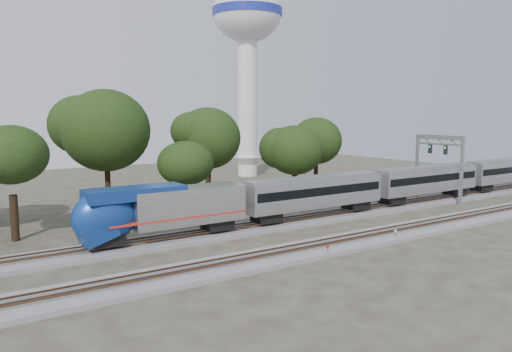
% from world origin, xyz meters
% --- Properties ---
extents(ground, '(160.00, 160.00, 0.00)m').
position_xyz_m(ground, '(0.00, 0.00, 0.00)').
color(ground, '#383328').
rests_on(ground, ground).
extents(track_far, '(160.00, 5.00, 0.73)m').
position_xyz_m(track_far, '(0.00, 6.00, 0.21)').
color(track_far, slate).
rests_on(track_far, ground).
extents(track_near, '(160.00, 5.00, 0.73)m').
position_xyz_m(track_near, '(0.00, -4.00, 0.21)').
color(track_near, slate).
rests_on(track_near, ground).
extents(train, '(116.64, 3.34, 4.92)m').
position_xyz_m(train, '(40.35, 6.00, 3.38)').
color(train, silver).
rests_on(train, ground).
extents(switch_stand_red, '(0.31, 0.07, 0.98)m').
position_xyz_m(switch_stand_red, '(1.65, -5.78, 0.62)').
color(switch_stand_red, '#512D19').
rests_on(switch_stand_red, ground).
extents(switch_stand_white, '(0.33, 0.07, 1.04)m').
position_xyz_m(switch_stand_white, '(10.87, -5.36, 0.66)').
color(switch_stand_white, '#512D19').
rests_on(switch_stand_white, ground).
extents(switch_lever, '(0.58, 0.48, 0.30)m').
position_xyz_m(switch_lever, '(5.27, -5.45, 0.15)').
color(switch_lever, '#512D19').
rests_on(switch_lever, ground).
extents(water_tower, '(13.50, 13.50, 37.37)m').
position_xyz_m(water_tower, '(26.80, 45.82, 27.68)').
color(water_tower, silver).
rests_on(water_tower, ground).
extents(signal_gantry, '(0.65, 7.68, 9.34)m').
position_xyz_m(signal_gantry, '(32.85, 6.00, 6.81)').
color(signal_gantry, gray).
rests_on(signal_gantry, ground).
extents(tree_2, '(8.54, 8.54, 12.03)m').
position_xyz_m(tree_2, '(-20.07, 15.04, 8.38)').
color(tree_2, black).
rests_on(tree_2, ground).
extents(tree_3, '(10.40, 10.40, 14.67)m').
position_xyz_m(tree_3, '(-7.96, 24.46, 10.22)').
color(tree_3, black).
rests_on(tree_3, ground).
extents(tree_4, '(6.43, 6.43, 9.07)m').
position_xyz_m(tree_4, '(-0.67, 17.25, 6.30)').
color(tree_4, black).
rests_on(tree_4, ground).
extents(tree_5, '(9.00, 9.00, 12.69)m').
position_xyz_m(tree_5, '(6.68, 25.15, 8.84)').
color(tree_5, black).
rests_on(tree_5, ground).
extents(tree_6, '(7.03, 7.03, 9.92)m').
position_xyz_m(tree_6, '(19.08, 20.93, 6.90)').
color(tree_6, black).
rests_on(tree_6, ground).
extents(tree_7, '(8.01, 8.01, 11.30)m').
position_xyz_m(tree_7, '(27.08, 25.36, 7.86)').
color(tree_7, black).
rests_on(tree_7, ground).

